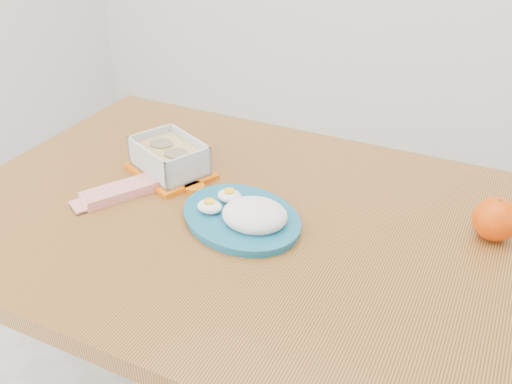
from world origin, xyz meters
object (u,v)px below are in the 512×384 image
(rice_plate, at_px, (245,214))
(food_container, at_px, (169,158))
(dining_table, at_px, (256,251))
(orange_fruit, at_px, (496,219))

(rice_plate, bearing_deg, food_container, 179.14)
(dining_table, relative_size, food_container, 5.75)
(food_container, relative_size, orange_fruit, 2.76)
(food_container, distance_m, rice_plate, 0.28)
(food_container, relative_size, rice_plate, 0.66)
(dining_table, distance_m, orange_fruit, 0.49)
(orange_fruit, bearing_deg, dining_table, -167.98)
(dining_table, relative_size, rice_plate, 3.81)
(dining_table, height_order, orange_fruit, orange_fruit)
(food_container, height_order, rice_plate, food_container)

